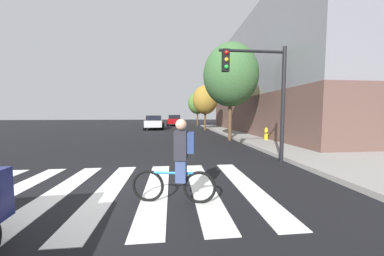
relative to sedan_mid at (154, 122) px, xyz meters
The scene contains 11 objects.
ground_plane 19.06m from the sedan_mid, 87.48° to the right, with size 120.00×120.00×0.00m, color black.
crosswalk_stripes 19.05m from the sedan_mid, 88.19° to the right, with size 7.18×4.03×0.01m.
sedan_mid is the anchor object (origin of this frame).
sedan_far 7.55m from the sedan_mid, 70.89° to the left, with size 2.31×4.83×1.66m.
cyclist 19.95m from the sedan_mid, 83.58° to the right, with size 1.69×0.41×1.69m.
traffic_light_near 17.75m from the sedan_mid, 72.53° to the right, with size 2.47×0.28×4.20m.
fire_hydrant 14.18m from the sedan_mid, 55.23° to the right, with size 0.33×0.22×0.78m.
street_tree_near 12.71m from the sedan_mid, 60.60° to the right, with size 3.64×3.64×6.47m.
street_tree_mid 6.56m from the sedan_mid, 17.00° to the right, with size 2.81×2.81×5.00m.
street_tree_far 9.04m from the sedan_mid, 46.51° to the left, with size 2.87×2.87×5.10m.
corner_building 18.38m from the sedan_mid, 19.49° to the right, with size 17.08×20.09×10.04m.
Camera 1 is at (1.25, -4.68, 1.79)m, focal length 18.52 mm.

